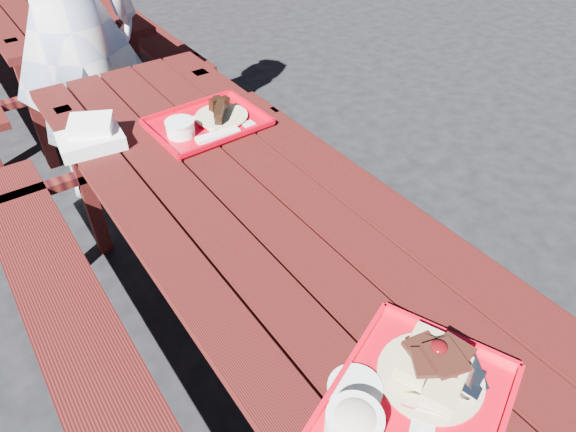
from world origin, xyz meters
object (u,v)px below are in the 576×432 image
(far_tray, at_px, (206,122))
(person, at_px, (68,24))
(picnic_table_near, at_px, (261,254))
(near_tray, at_px, (408,398))
(picnic_table_far, at_px, (35,15))

(far_tray, xyz_separation_m, person, (-0.19, 0.95, 0.13))
(picnic_table_near, relative_size, near_tray, 4.74)
(far_tray, height_order, person, person)
(picnic_table_near, height_order, far_tray, far_tray)
(picnic_table_far, distance_m, near_tray, 3.52)
(picnic_table_far, bearing_deg, person, -93.78)
(picnic_table_near, height_order, person, person)
(near_tray, relative_size, far_tray, 1.21)
(picnic_table_far, xyz_separation_m, person, (-0.09, -1.33, 0.34))
(picnic_table_near, distance_m, near_tray, 0.75)
(near_tray, distance_m, person, 2.18)
(near_tray, xyz_separation_m, person, (0.01, 2.18, 0.11))
(picnic_table_near, distance_m, person, 1.51)
(picnic_table_near, xyz_separation_m, far_tray, (0.10, 0.51, 0.21))
(near_tray, distance_m, far_tray, 1.24)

